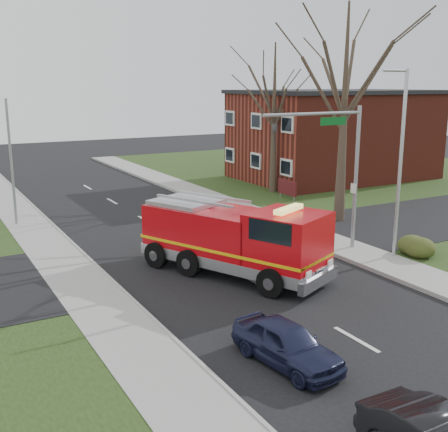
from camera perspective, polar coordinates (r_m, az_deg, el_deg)
ground at (r=22.76m, az=3.05°, el=-6.68°), size 120.00×120.00×0.00m
sidewalk_right at (r=26.40m, az=14.55°, el=-4.08°), size 2.40×80.00×0.15m
sidewalk_left at (r=20.33m, az=-12.12°, el=-9.27°), size 2.40×80.00×0.15m
brick_building at (r=47.37m, az=11.11°, el=8.11°), size 15.40×10.40×7.25m
health_center_sign at (r=38.25m, az=6.44°, el=2.87°), size 0.12×2.00×1.40m
hedge_corner at (r=27.59m, az=20.28°, el=-2.64°), size 2.80×2.00×0.90m
bare_tree_near at (r=31.90m, az=12.19°, el=12.39°), size 6.00×6.00×12.00m
bare_tree_far at (r=39.98m, az=5.14°, el=11.44°), size 5.25×5.25×10.50m
traffic_signal_mast at (r=25.88m, az=11.26°, el=6.26°), size 5.29×0.18×6.80m
streetlight_pole at (r=25.77m, az=17.43°, el=5.53°), size 1.48×0.16×8.40m
utility_pole_far at (r=32.68m, az=-20.78°, el=4.95°), size 0.14×0.14×7.00m
fire_engine at (r=23.20m, az=1.13°, el=-2.50°), size 5.72×8.38×3.21m
parked_car_maroon at (r=16.35m, az=6.38°, el=-12.75°), size 1.94×3.82×1.25m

